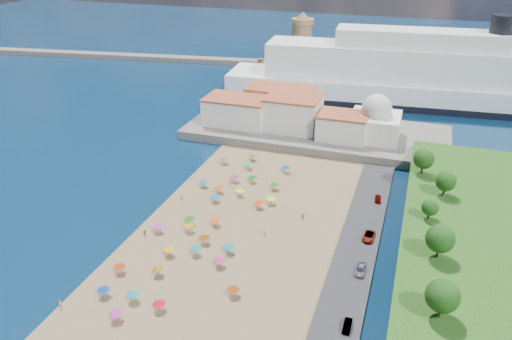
% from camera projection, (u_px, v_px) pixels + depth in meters
% --- Properties ---
extents(ground, '(700.00, 700.00, 0.00)m').
position_uv_depth(ground, '(206.00, 243.00, 116.48)').
color(ground, '#071938').
rests_on(ground, ground).
extents(terrace, '(90.00, 36.00, 3.00)m').
position_uv_depth(terrace, '(316.00, 132.00, 175.09)').
color(terrace, '#59544C').
rests_on(terrace, ground).
extents(jetty, '(18.00, 70.00, 2.40)m').
position_uv_depth(jetty, '(283.00, 98.00, 211.37)').
color(jetty, '#59544C').
rests_on(jetty, ground).
extents(breakwater, '(199.03, 34.77, 2.60)m').
position_uv_depth(breakwater, '(136.00, 57.00, 277.93)').
color(breakwater, '#59544C').
rests_on(breakwater, ground).
extents(waterfront_buildings, '(57.00, 29.00, 11.00)m').
position_uv_depth(waterfront_buildings, '(281.00, 111.00, 176.61)').
color(waterfront_buildings, silver).
rests_on(waterfront_buildings, terrace).
extents(domed_building, '(16.00, 16.00, 15.00)m').
position_uv_depth(domed_building, '(375.00, 121.00, 164.34)').
color(domed_building, silver).
rests_on(domed_building, terrace).
extents(fortress, '(40.00, 40.00, 32.40)m').
position_uv_depth(fortress, '(301.00, 68.00, 234.51)').
color(fortress, '#A37D51').
rests_on(fortress, ground).
extents(cruise_ship, '(170.61, 39.54, 36.98)m').
position_uv_depth(cruise_ship, '(432.00, 79.00, 202.02)').
color(cruise_ship, black).
rests_on(cruise_ship, ground).
extents(beach_parasols, '(30.31, 114.74, 2.20)m').
position_uv_depth(beach_parasols, '(184.00, 252.00, 109.47)').
color(beach_parasols, gray).
rests_on(beach_parasols, beach).
extents(beachgoers, '(37.30, 79.74, 1.87)m').
position_uv_depth(beachgoers, '(174.00, 257.00, 109.36)').
color(beachgoers, tan).
rests_on(beachgoers, beach).
extents(parked_cars, '(2.68, 70.21, 1.44)m').
position_uv_depth(parked_cars, '(363.00, 261.00, 107.68)').
color(parked_cars, gray).
rests_on(parked_cars, promenade).
extents(hillside_trees, '(13.56, 105.36, 7.47)m').
position_uv_depth(hillside_trees, '(429.00, 266.00, 91.74)').
color(hillside_trees, '#382314').
rests_on(hillside_trees, hillside).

